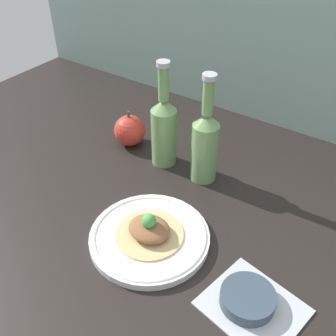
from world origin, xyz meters
The scene contains 8 objects.
ground_plane centered at (0.00, 0.00, -2.00)cm, with size 180.00×110.00×4.00cm, color black.
plate centered at (2.90, -8.53, 1.09)cm, with size 26.13×26.13×2.04cm.
plated_food centered at (2.90, -8.53, 3.33)cm, with size 14.82×14.82×5.80cm.
cider_bottle_left centered at (-10.92, 16.86, 10.67)cm, with size 6.70×6.70×28.88cm.
cider_bottle_right centered at (1.41, 16.86, 10.67)cm, with size 6.70×6.70×28.88cm.
apple centered at (-23.97, 18.37, 4.50)cm, with size 8.99×8.99×10.71cm.
napkin centered at (28.50, -11.12, 0.40)cm, with size 19.82×18.20×0.80cm.
dipping_bowl centered at (27.21, -10.99, 1.53)cm, with size 10.32×10.32×3.06cm.
Camera 1 is at (38.91, -54.16, 65.11)cm, focal length 42.00 mm.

